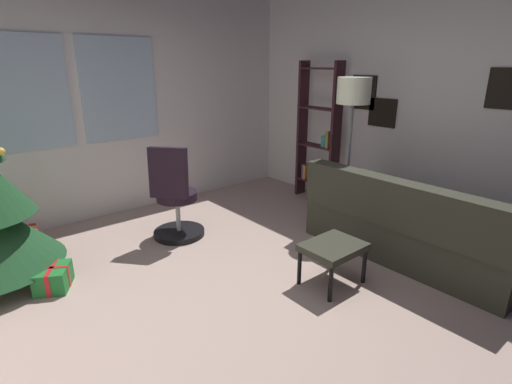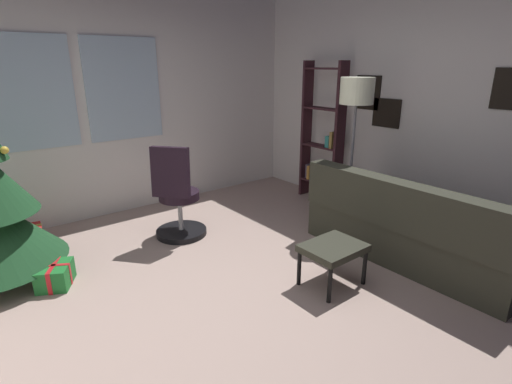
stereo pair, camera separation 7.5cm
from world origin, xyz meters
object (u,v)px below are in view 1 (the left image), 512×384
at_px(footstool, 333,250).
at_px(couch, 427,229).
at_px(bookshelf, 318,141).
at_px(gift_box_green, 53,278).
at_px(gift_box_red, 24,237).
at_px(office_chair, 175,203).
at_px(floor_lamp, 353,102).

bearing_deg(footstool, couch, -13.41).
bearing_deg(bookshelf, gift_box_green, -177.68).
xyz_separation_m(couch, bookshelf, (0.50, 1.88, 0.53)).
relative_size(couch, footstool, 4.03).
distance_m(couch, gift_box_green, 3.46).
bearing_deg(bookshelf, gift_box_red, 164.36).
bearing_deg(bookshelf, office_chair, 177.55).
bearing_deg(couch, floor_lamp, 88.20).
relative_size(couch, office_chair, 1.97).
xyz_separation_m(gift_box_green, bookshelf, (3.49, 0.14, 0.73)).
relative_size(gift_box_green, office_chair, 0.38).
bearing_deg(bookshelf, couch, -104.79).
height_order(gift_box_green, floor_lamp, floor_lamp).
bearing_deg(gift_box_green, bookshelf, 2.32).
height_order(couch, floor_lamp, floor_lamp).
distance_m(footstool, office_chair, 1.80).
height_order(bookshelf, floor_lamp, bookshelf).
xyz_separation_m(gift_box_green, floor_lamp, (3.02, -0.72, 1.35)).
relative_size(couch, floor_lamp, 1.21).
distance_m(couch, floor_lamp, 1.53).
height_order(gift_box_green, office_chair, office_chair).
distance_m(gift_box_red, floor_lamp, 3.81).
distance_m(gift_box_green, bookshelf, 3.57).
xyz_separation_m(couch, gift_box_green, (-2.99, 1.74, -0.20)).
bearing_deg(bookshelf, footstool, -134.68).
relative_size(gift_box_green, bookshelf, 0.21).
height_order(gift_box_red, bookshelf, bookshelf).
height_order(couch, office_chair, office_chair).
bearing_deg(office_chair, gift_box_red, 146.36).
relative_size(couch, gift_box_red, 7.23).
distance_m(footstool, floor_lamp, 1.76).
xyz_separation_m(footstool, gift_box_red, (-1.91, 2.60, -0.24)).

